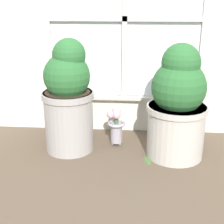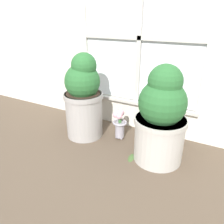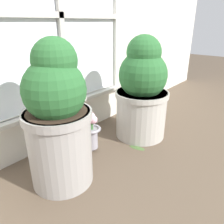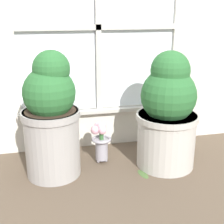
% 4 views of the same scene
% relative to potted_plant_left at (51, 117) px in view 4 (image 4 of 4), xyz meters
% --- Properties ---
extents(ground_plane, '(10.00, 10.00, 0.00)m').
position_rel_potted_plant_left_xyz_m(ground_plane, '(0.34, -0.18, -0.36)').
color(ground_plane, brown).
extents(potted_plant_left, '(0.34, 0.34, 0.74)m').
position_rel_potted_plant_left_xyz_m(potted_plant_left, '(0.00, 0.00, 0.00)').
color(potted_plant_left, '#9E9993').
rests_on(potted_plant_left, ground_plane).
extents(potted_plant_right, '(0.38, 0.38, 0.72)m').
position_rel_potted_plant_left_xyz_m(potted_plant_right, '(0.69, -0.04, -0.02)').
color(potted_plant_right, '#B7B2A8').
rests_on(potted_plant_right, ground_plane).
extents(flower_vase, '(0.13, 0.13, 0.27)m').
position_rel_potted_plant_left_xyz_m(flower_vase, '(0.30, 0.09, -0.20)').
color(flower_vase, '#99939E').
rests_on(flower_vase, ground_plane).
extents(fallen_leaf, '(0.06, 0.12, 0.01)m').
position_rel_potted_plant_left_xyz_m(fallen_leaf, '(0.52, -0.13, -0.35)').
color(fallen_leaf, '#476633').
rests_on(fallen_leaf, ground_plane).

